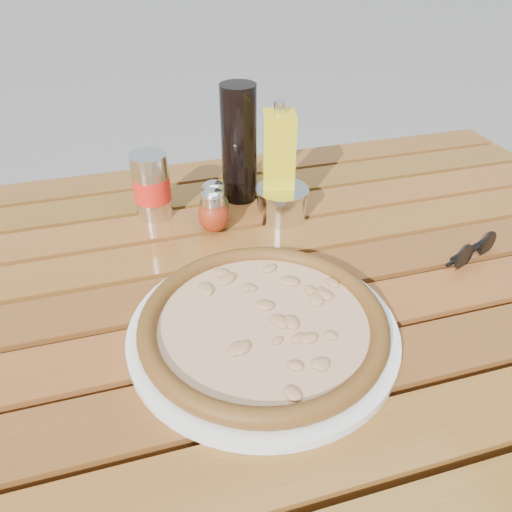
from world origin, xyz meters
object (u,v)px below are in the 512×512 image
object	(u,v)px
pepper_shaker	(214,211)
parmesan_tin	(282,203)
plate	(263,331)
olive_oil_cruet	(278,165)
oregano_shaker	(214,203)
sunglasses	(474,251)
pizza	(263,322)
soda_can	(152,186)
table	(259,316)
dark_bottle	(239,144)

from	to	relation	value
pepper_shaker	parmesan_tin	size ratio (longest dim) A/B	0.66
plate	pepper_shaker	xyz separation A→B (m)	(-0.01, 0.28, 0.03)
olive_oil_cruet	oregano_shaker	bearing A→B (deg)	-179.27
olive_oil_cruet	sunglasses	xyz separation A→B (m)	(0.26, -0.23, -0.08)
plate	parmesan_tin	world-z (taller)	parmesan_tin
oregano_shaker	pizza	bearing A→B (deg)	-90.16
oregano_shaker	olive_oil_cruet	size ratio (longest dim) A/B	0.39
plate	olive_oil_cruet	bearing A→B (deg)	68.59
olive_oil_cruet	sunglasses	world-z (taller)	olive_oil_cruet
parmesan_tin	sunglasses	world-z (taller)	parmesan_tin
soda_can	sunglasses	size ratio (longest dim) A/B	1.11
pepper_shaker	soda_can	distance (m)	0.13
pepper_shaker	sunglasses	world-z (taller)	pepper_shaker
table	soda_can	size ratio (longest dim) A/B	11.67
soda_can	sunglasses	world-z (taller)	soda_can
table	oregano_shaker	size ratio (longest dim) A/B	17.07
soda_can	parmesan_tin	size ratio (longest dim) A/B	0.96
table	pizza	distance (m)	0.16
table	olive_oil_cruet	xyz separation A→B (m)	(0.09, 0.19, 0.17)
pizza	sunglasses	size ratio (longest dim) A/B	3.43
oregano_shaker	parmesan_tin	xyz separation A→B (m)	(0.12, -0.02, -0.01)
olive_oil_cruet	pepper_shaker	bearing A→B (deg)	-166.81
table	dark_bottle	bearing A→B (deg)	81.81
soda_can	parmesan_tin	xyz separation A→B (m)	(0.22, -0.07, -0.03)
dark_bottle	sunglasses	bearing A→B (deg)	-44.73
oregano_shaker	soda_can	size ratio (longest dim) A/B	0.68
soda_can	pizza	bearing A→B (deg)	-74.33
parmesan_tin	soda_can	bearing A→B (deg)	161.48
plate	sunglasses	xyz separation A→B (m)	(0.38, 0.07, 0.01)
plate	oregano_shaker	size ratio (longest dim) A/B	4.39
parmesan_tin	olive_oil_cruet	bearing A→B (deg)	94.97
olive_oil_cruet	plate	bearing A→B (deg)	-111.41
pepper_shaker	sunglasses	size ratio (longest dim) A/B	0.76
oregano_shaker	dark_bottle	size ratio (longest dim) A/B	0.37
sunglasses	table	bearing A→B (deg)	151.98
table	plate	distance (m)	0.15
soda_can	sunglasses	distance (m)	0.56
pizza	olive_oil_cruet	xyz separation A→B (m)	(0.12, 0.31, 0.07)
oregano_shaker	table	bearing A→B (deg)	-81.04
table	oregano_shaker	distance (m)	0.22
pizza	dark_bottle	bearing A→B (deg)	79.87
pizza	oregano_shaker	distance (m)	0.31
plate	parmesan_tin	bearing A→B (deg)	66.86
oregano_shaker	parmesan_tin	bearing A→B (deg)	-9.14
parmesan_tin	pepper_shaker	bearing A→B (deg)	-176.15
table	oregano_shaker	xyz separation A→B (m)	(-0.03, 0.19, 0.11)
olive_oil_cruet	sunglasses	distance (m)	0.36
oregano_shaker	soda_can	distance (m)	0.12
dark_bottle	parmesan_tin	distance (m)	0.14
table	plate	xyz separation A→B (m)	(-0.03, -0.12, 0.08)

